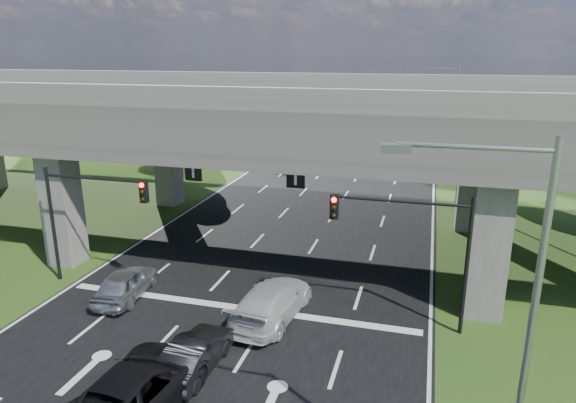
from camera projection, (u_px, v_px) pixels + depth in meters
The scene contains 19 objects.
ground at pixel (204, 348), 20.66m from camera, with size 160.00×160.00×0.00m, color #264315.
road at pixel (276, 256), 29.89m from camera, with size 18.00×120.00×0.03m, color black.
overpass at pixel (285, 115), 29.50m from camera, with size 80.00×15.00×10.00m.
warehouse at pixel (123, 136), 59.11m from camera, with size 20.00×10.00×4.00m, color #9E9E99.
signal_right at pixel (414, 236), 21.10m from camera, with size 5.76×0.54×6.00m.
signal_left at pixel (87, 206), 25.13m from camera, with size 5.76×0.54×6.00m.
streetlight_near at pixel (510, 329), 10.86m from camera, with size 3.38×0.25×10.00m.
streetlight_far at pixel (457, 129), 38.57m from camera, with size 3.38×0.25×10.00m.
streetlight_beyond at pixel (452, 107), 53.35m from camera, with size 3.38×0.25×10.00m.
tree_left_near at pixel (180, 126), 46.90m from camera, with size 4.50×4.50×7.80m.
tree_left_mid at pixel (190, 121), 55.25m from camera, with size 3.91×3.90×6.76m.
tree_left_far at pixel (249, 106), 61.33m from camera, with size 4.80×4.80×8.32m.
tree_right_near at pixel (492, 140), 41.89m from camera, with size 4.20×4.20×7.28m.
tree_right_mid at pixel (517, 131), 48.60m from camera, with size 3.91×3.90×6.76m.
tree_right_far at pixel (468, 113), 56.84m from camera, with size 4.50×4.50×7.80m.
car_silver at pixel (126, 284), 24.60m from camera, with size 1.73×4.30×1.46m, color #B6B8BE.
car_dark at pixel (196, 354), 19.00m from camera, with size 1.46×4.18×1.38m, color black.
car_white at pixel (272, 301), 22.69m from camera, with size 2.29×5.62×1.63m, color #B4B4B4.
car_trailing at pixel (137, 389), 16.76m from camera, with size 2.83×6.14×1.71m, color black.
Camera 1 is at (8.15, -16.55, 11.53)m, focal length 32.00 mm.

